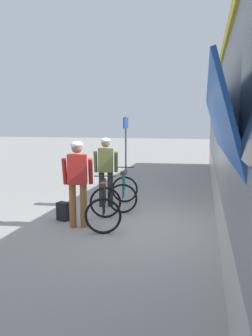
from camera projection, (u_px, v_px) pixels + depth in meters
ground_plane at (132, 226)px, 6.27m from camera, size 80.00×80.00×0.00m
cyclist_near_in_olive at (106, 166)px, 7.65m from camera, size 0.66×0.42×1.76m
cyclist_far_in_red at (78, 176)px, 6.10m from camera, size 0.66×0.43×1.76m
bicycle_near_teal at (124, 192)px, 7.65m from camera, size 0.91×1.19×0.99m
bicycle_far_black at (104, 207)px, 6.28m from camera, size 0.97×1.22×0.99m
backpack_on_platform at (64, 211)px, 6.65m from camera, size 0.32×0.25×0.40m
platform_sign_post at (126, 136)px, 12.50m from camera, size 0.08×0.70×2.40m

